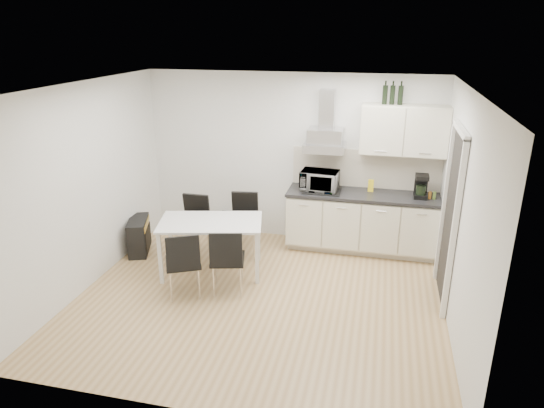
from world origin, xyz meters
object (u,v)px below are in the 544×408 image
at_px(floor_speaker, 226,222).
at_px(chair_near_right, 228,260).
at_px(chair_far_right, 243,223).
at_px(dining_table, 211,227).
at_px(kitchenette, 365,198).
at_px(guitar_amp, 139,236).
at_px(chair_far_left, 192,226).
at_px(chair_near_left, 183,263).

bearing_deg(floor_speaker, chair_near_right, -55.57).
bearing_deg(chair_far_right, chair_near_right, 89.01).
xyz_separation_m(dining_table, chair_far_right, (0.24, 0.75, -0.23)).
relative_size(kitchenette, guitar_amp, 3.75).
height_order(kitchenette, chair_far_left, kitchenette).
relative_size(dining_table, floor_speaker, 4.43).
distance_m(chair_near_left, floor_speaker, 2.05).
bearing_deg(chair_far_left, chair_near_left, 106.75).
height_order(dining_table, chair_near_left, chair_near_left).
relative_size(chair_far_right, chair_near_right, 1.00).
bearing_deg(chair_near_right, floor_speaker, 95.48).
relative_size(chair_near_right, guitar_amp, 1.31).
distance_m(kitchenette, guitar_amp, 3.44).
height_order(kitchenette, chair_near_left, kitchenette).
bearing_deg(kitchenette, chair_near_right, -134.41).
relative_size(chair_near_right, floor_speaker, 2.58).
height_order(chair_far_right, floor_speaker, chair_far_right).
distance_m(chair_far_right, floor_speaker, 0.82).
bearing_deg(chair_near_right, dining_table, 115.83).
height_order(dining_table, guitar_amp, dining_table).
bearing_deg(chair_near_right, chair_far_right, 83.03).
bearing_deg(chair_near_left, dining_table, 52.84).
bearing_deg(floor_speaker, kitchenette, 11.07).
relative_size(chair_far_left, chair_far_right, 1.00).
bearing_deg(chair_near_left, guitar_amp, 112.20).
bearing_deg(chair_near_left, kitchenette, 15.04).
distance_m(kitchenette, dining_table, 2.33).
distance_m(kitchenette, floor_speaker, 2.35).
bearing_deg(chair_far_right, chair_far_left, 13.66).
height_order(dining_table, floor_speaker, dining_table).
relative_size(chair_near_left, guitar_amp, 1.31).
relative_size(chair_far_left, chair_near_right, 1.00).
relative_size(dining_table, chair_far_left, 1.72).
height_order(dining_table, chair_far_left, chair_far_left).
xyz_separation_m(chair_far_right, chair_near_right, (0.14, -1.21, 0.00)).
bearing_deg(guitar_amp, chair_near_left, -61.18).
bearing_deg(guitar_amp, chair_near_right, -45.58).
height_order(chair_far_left, guitar_amp, chair_far_left).
bearing_deg(guitar_amp, chair_far_left, -11.10).
height_order(kitchenette, dining_table, kitchenette).
distance_m(chair_far_left, guitar_amp, 0.85).
bearing_deg(chair_near_right, guitar_amp, 140.33).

